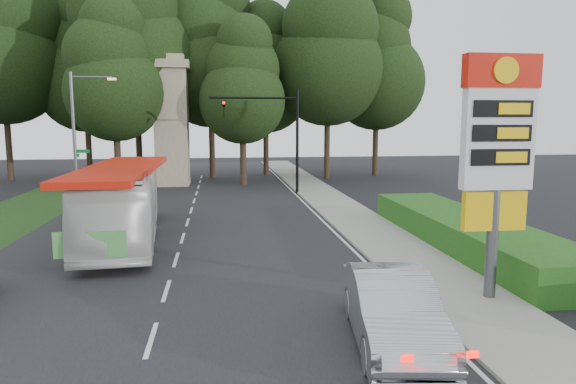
{
  "coord_description": "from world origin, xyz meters",
  "views": [
    {
      "loc": [
        1.66,
        -11.17,
        5.09
      ],
      "look_at": [
        4.39,
        9.31,
        2.2
      ],
      "focal_mm": 32.0,
      "sensor_mm": 36.0,
      "label": 1
    }
  ],
  "objects": [
    {
      "name": "tree_center_left",
      "position": [
        -5.0,
        33.0,
        12.02
      ],
      "size": [
        10.08,
        10.08,
        19.8
      ],
      "color": "#2D2116",
      "rests_on": "ground"
    },
    {
      "name": "grass_verge_left",
      "position": [
        -9.5,
        18.0,
        0.01
      ],
      "size": [
        5.0,
        50.0,
        0.02
      ],
      "primitive_type": "cube",
      "color": "#193814",
      "rests_on": "ground"
    },
    {
      "name": "tree_west_mid",
      "position": [
        -16.0,
        35.0,
        11.69
      ],
      "size": [
        9.8,
        9.8,
        19.25
      ],
      "color": "#2D2116",
      "rests_on": "ground"
    },
    {
      "name": "streetlight_signs",
      "position": [
        -6.99,
        22.01,
        4.44
      ],
      "size": [
        2.75,
        0.98,
        8.0
      ],
      "color": "#59595E",
      "rests_on": "ground"
    },
    {
      "name": "hedge",
      "position": [
        11.5,
        8.0,
        0.6
      ],
      "size": [
        3.0,
        14.0,
        1.2
      ],
      "primitive_type": "cube",
      "color": "#1F5015",
      "rests_on": "ground"
    },
    {
      "name": "traffic_signal_mast",
      "position": [
        5.68,
        24.0,
        4.67
      ],
      "size": [
        6.1,
        0.35,
        7.2
      ],
      "color": "black",
      "rests_on": "ground"
    },
    {
      "name": "gas_station_pylon",
      "position": [
        9.2,
        1.99,
        4.45
      ],
      "size": [
        2.1,
        0.45,
        6.85
      ],
      "color": "#59595E",
      "rests_on": "ground"
    },
    {
      "name": "sedan_silver",
      "position": [
        5.5,
        -0.39,
        0.83
      ],
      "size": [
        2.38,
        5.2,
        1.65
      ],
      "primitive_type": "imported",
      "rotation": [
        0.0,
        0.0,
        -0.13
      ],
      "color": "#A9ACB0",
      "rests_on": "ground"
    },
    {
      "name": "tree_center_right",
      "position": [
        1.0,
        35.0,
        11.02
      ],
      "size": [
        9.24,
        9.24,
        18.15
      ],
      "color": "#2D2116",
      "rests_on": "ground"
    },
    {
      "name": "tree_east_near",
      "position": [
        6.0,
        37.0,
        9.68
      ],
      "size": [
        8.12,
        8.12,
        15.95
      ],
      "color": "#2D2116",
      "rests_on": "ground"
    },
    {
      "name": "sidewalk_right",
      "position": [
        8.5,
        12.0,
        0.06
      ],
      "size": [
        3.0,
        80.0,
        0.12
      ],
      "primitive_type": "cube",
      "color": "gray",
      "rests_on": "ground"
    },
    {
      "name": "tree_far_east",
      "position": [
        16.0,
        35.0,
        10.35
      ],
      "size": [
        8.68,
        8.68,
        17.05
      ],
      "color": "#2D2116",
      "rests_on": "ground"
    },
    {
      "name": "road_surface",
      "position": [
        0.0,
        12.0,
        0.01
      ],
      "size": [
        14.0,
        80.0,
        0.02
      ],
      "primitive_type": "cube",
      "color": "black",
      "rests_on": "ground"
    },
    {
      "name": "ground",
      "position": [
        0.0,
        0.0,
        0.0
      ],
      "size": [
        120.0,
        120.0,
        0.0
      ],
      "primitive_type": "plane",
      "color": "black",
      "rests_on": "ground"
    },
    {
      "name": "tree_monument_right",
      "position": [
        3.5,
        29.5,
        8.01
      ],
      "size": [
        6.72,
        6.72,
        13.2
      ],
      "color": "#2D2116",
      "rests_on": "ground"
    },
    {
      "name": "transit_bus",
      "position": [
        -2.51,
        11.15,
        1.59
      ],
      "size": [
        3.78,
        11.62,
        3.18
      ],
      "primitive_type": "imported",
      "rotation": [
        0.0,
        0.0,
        0.1
      ],
      "color": "silver",
      "rests_on": "ground"
    },
    {
      "name": "monument",
      "position": [
        -2.0,
        30.0,
        5.1
      ],
      "size": [
        3.0,
        3.0,
        10.05
      ],
      "color": "gray",
      "rests_on": "ground"
    },
    {
      "name": "tree_monument_left",
      "position": [
        -6.0,
        29.0,
        8.68
      ],
      "size": [
        7.28,
        7.28,
        14.3
      ],
      "color": "#2D2116",
      "rests_on": "ground"
    },
    {
      "name": "tree_east_mid",
      "position": [
        11.0,
        33.0,
        11.35
      ],
      "size": [
        9.52,
        9.52,
        18.7
      ],
      "color": "#2D2116",
      "rests_on": "ground"
    },
    {
      "name": "tree_west_near",
      "position": [
        -10.0,
        37.0,
        10.02
      ],
      "size": [
        8.4,
        8.4,
        16.5
      ],
      "color": "#2D2116",
      "rests_on": "ground"
    }
  ]
}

